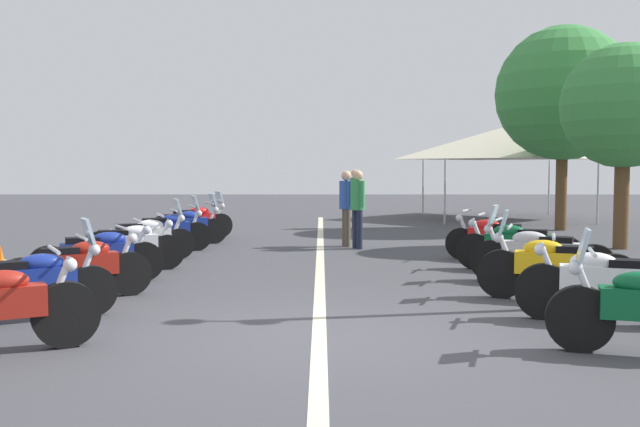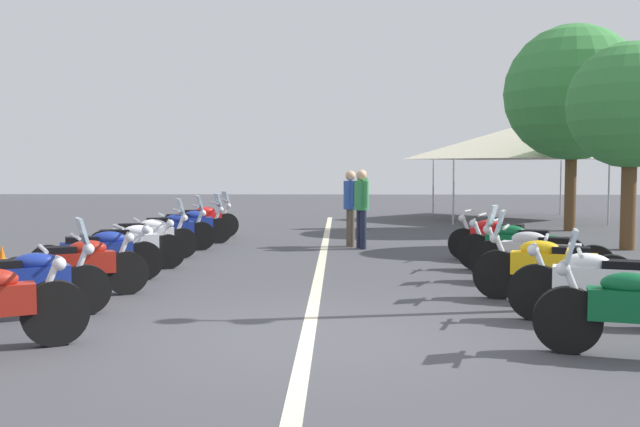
% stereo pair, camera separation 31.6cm
% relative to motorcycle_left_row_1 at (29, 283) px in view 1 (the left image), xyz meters
% --- Properties ---
extents(ground_plane, '(80.00, 80.00, 0.00)m').
position_rel_motorcycle_left_row_1_xyz_m(ground_plane, '(-0.78, -3.40, -0.46)').
color(ground_plane, '#424247').
extents(lane_centre_stripe, '(25.17, 0.16, 0.01)m').
position_rel_motorcycle_left_row_1_xyz_m(lane_centre_stripe, '(4.81, -3.40, -0.46)').
color(lane_centre_stripe, beige).
rests_on(lane_centre_stripe, ground_plane).
extents(motorcycle_left_row_1, '(1.17, 1.90, 1.20)m').
position_rel_motorcycle_left_row_1_xyz_m(motorcycle_left_row_1, '(0.00, 0.00, 0.00)').
color(motorcycle_left_row_1, black).
rests_on(motorcycle_left_row_1, ground_plane).
extents(motorcycle_left_row_2, '(1.14, 1.85, 0.99)m').
position_rel_motorcycle_left_row_1_xyz_m(motorcycle_left_row_2, '(1.42, -0.10, -0.01)').
color(motorcycle_left_row_2, black).
rests_on(motorcycle_left_row_2, ground_plane).
extents(motorcycle_left_row_3, '(1.01, 1.94, 0.99)m').
position_rel_motorcycle_left_row_1_xyz_m(motorcycle_left_row_3, '(2.78, 0.05, -0.01)').
color(motorcycle_left_row_3, black).
rests_on(motorcycle_left_row_3, ground_plane).
extents(motorcycle_left_row_4, '(0.96, 1.90, 0.99)m').
position_rel_motorcycle_left_row_1_xyz_m(motorcycle_left_row_4, '(4.07, -0.05, -0.01)').
color(motorcycle_left_row_4, black).
rests_on(motorcycle_left_row_4, ground_plane).
extents(motorcycle_left_row_5, '(1.05, 1.98, 1.19)m').
position_rel_motorcycle_left_row_1_xyz_m(motorcycle_left_row_5, '(5.52, 0.06, -0.00)').
color(motorcycle_left_row_5, black).
rests_on(motorcycle_left_row_5, ground_plane).
extents(motorcycle_left_row_6, '(0.94, 1.90, 1.20)m').
position_rel_motorcycle_left_row_1_xyz_m(motorcycle_left_row_6, '(6.93, -0.10, 0.00)').
color(motorcycle_left_row_6, black).
rests_on(motorcycle_left_row_6, ground_plane).
extents(motorcycle_left_row_7, '(1.09, 1.98, 1.19)m').
position_rel_motorcycle_left_row_1_xyz_m(motorcycle_left_row_7, '(8.29, -0.21, -0.00)').
color(motorcycle_left_row_7, black).
rests_on(motorcycle_left_row_7, ground_plane).
extents(motorcycle_left_row_8, '(1.16, 1.94, 1.20)m').
position_rel_motorcycle_left_row_1_xyz_m(motorcycle_left_row_8, '(9.76, -0.17, 0.00)').
color(motorcycle_left_row_8, black).
rests_on(motorcycle_left_row_8, ground_plane).
extents(motorcycle_right_row_1, '(0.92, 2.06, 1.01)m').
position_rel_motorcycle_left_row_1_xyz_m(motorcycle_right_row_1, '(-0.04, -6.75, 0.00)').
color(motorcycle_right_row_1, black).
rests_on(motorcycle_right_row_1, ground_plane).
extents(motorcycle_right_row_2, '(0.93, 2.06, 1.23)m').
position_rel_motorcycle_left_row_1_xyz_m(motorcycle_right_row_2, '(1.35, -6.59, 0.02)').
color(motorcycle_right_row_2, black).
rests_on(motorcycle_right_row_2, ground_plane).
extents(motorcycle_right_row_3, '(1.07, 2.06, 1.22)m').
position_rel_motorcycle_left_row_1_xyz_m(motorcycle_right_row_3, '(2.75, -6.80, 0.01)').
color(motorcycle_right_row_3, black).
rests_on(motorcycle_right_row_3, ground_plane).
extents(motorcycle_right_row_4, '(1.03, 2.07, 1.00)m').
position_rel_motorcycle_left_row_1_xyz_m(motorcycle_right_row_4, '(4.08, -6.84, -0.00)').
color(motorcycle_right_row_4, black).
rests_on(motorcycle_right_row_4, ground_plane).
extents(motorcycle_right_row_5, '(1.08, 1.81, 0.99)m').
position_rel_motorcycle_left_row_1_xyz_m(motorcycle_right_row_5, '(5.44, -6.77, -0.01)').
color(motorcycle_right_row_5, black).
rests_on(motorcycle_right_row_5, ground_plane).
extents(traffic_cone_0, '(0.36, 0.36, 0.61)m').
position_rel_motorcycle_left_row_1_xyz_m(traffic_cone_0, '(2.68, 1.54, -0.17)').
color(traffic_cone_0, orange).
rests_on(traffic_cone_0, ground_plane).
extents(bystander_0, '(0.51, 0.32, 1.74)m').
position_rel_motorcycle_left_row_1_xyz_m(bystander_0, '(7.97, -3.99, 0.56)').
color(bystander_0, brown).
rests_on(bystander_0, ground_plane).
extents(bystander_1, '(0.53, 0.32, 1.74)m').
position_rel_motorcycle_left_row_1_xyz_m(bystander_1, '(12.82, -4.42, 0.57)').
color(bystander_1, '#1E2338').
rests_on(bystander_1, ground_plane).
extents(bystander_3, '(0.49, 0.32, 1.75)m').
position_rel_motorcycle_left_row_1_xyz_m(bystander_3, '(7.52, -4.23, 0.57)').
color(bystander_3, '#1E2338').
rests_on(bystander_3, ground_plane).
extents(roadside_tree_0, '(2.74, 2.74, 4.54)m').
position_rel_motorcycle_left_row_1_xyz_m(roadside_tree_0, '(7.53, -10.08, 2.68)').
color(roadside_tree_0, brown).
rests_on(roadside_tree_0, ground_plane).
extents(roadside_tree_1, '(3.82, 3.82, 5.83)m').
position_rel_motorcycle_left_row_1_xyz_m(roadside_tree_1, '(12.21, -10.32, 3.44)').
color(roadside_tree_1, brown).
rests_on(roadside_tree_1, ground_plane).
extents(event_tent, '(5.38, 5.38, 3.20)m').
position_rel_motorcycle_left_row_1_xyz_m(event_tent, '(16.68, -9.75, 2.19)').
color(event_tent, beige).
rests_on(event_tent, ground_plane).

